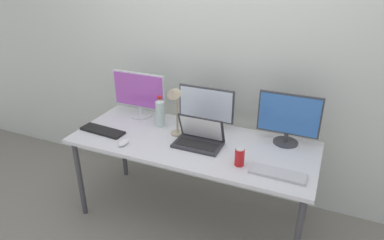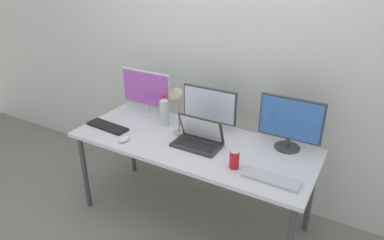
{
  "view_description": "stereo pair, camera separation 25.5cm",
  "coord_description": "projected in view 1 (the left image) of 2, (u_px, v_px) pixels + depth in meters",
  "views": [
    {
      "loc": [
        0.91,
        -2.12,
        2.01
      ],
      "look_at": [
        0.0,
        0.0,
        0.92
      ],
      "focal_mm": 32.0,
      "sensor_mm": 36.0,
      "label": 1
    },
    {
      "loc": [
        1.14,
        -2.01,
        2.01
      ],
      "look_at": [
        0.0,
        0.0,
        0.92
      ],
      "focal_mm": 32.0,
      "sensor_mm": 36.0,
      "label": 2
    }
  ],
  "objects": [
    {
      "name": "wall_back",
      "position": [
        220.0,
        52.0,
        2.88
      ],
      "size": [
        7.0,
        0.08,
        2.6
      ],
      "primitive_type": "cube",
      "color": "silver",
      "rests_on": "ground"
    },
    {
      "name": "ground_plane",
      "position": [
        192.0,
        216.0,
        2.95
      ],
      "size": [
        16.0,
        16.0,
        0.0
      ],
      "primitive_type": "plane",
      "color": "gray"
    },
    {
      "name": "desk_lamp",
      "position": [
        174.0,
        102.0,
        2.58
      ],
      "size": [
        0.11,
        0.18,
        0.44
      ],
      "color": "tan",
      "rests_on": "work_desk"
    },
    {
      "name": "keyboard_aux",
      "position": [
        277.0,
        174.0,
        2.21
      ],
      "size": [
        0.37,
        0.13,
        0.02
      ],
      "primitive_type": "cube",
      "rotation": [
        0.0,
        0.0,
        -0.02
      ],
      "color": "#B2B2B7",
      "rests_on": "work_desk"
    },
    {
      "name": "laptop_silver",
      "position": [
        199.0,
        138.0,
        2.56
      ],
      "size": [
        0.36,
        0.22,
        0.22
      ],
      "color": "#2D2D33",
      "rests_on": "work_desk"
    },
    {
      "name": "work_desk",
      "position": [
        192.0,
        148.0,
        2.65
      ],
      "size": [
        1.88,
        0.76,
        0.74
      ],
      "color": "#424247",
      "rests_on": "ground"
    },
    {
      "name": "monitor_left",
      "position": [
        139.0,
        93.0,
        2.97
      ],
      "size": [
        0.5,
        0.2,
        0.4
      ],
      "color": "silver",
      "rests_on": "work_desk"
    },
    {
      "name": "monitor_center",
      "position": [
        206.0,
        107.0,
        2.77
      ],
      "size": [
        0.47,
        0.18,
        0.35
      ],
      "color": "#38383D",
      "rests_on": "work_desk"
    },
    {
      "name": "water_bottle",
      "position": [
        160.0,
        112.0,
        2.83
      ],
      "size": [
        0.08,
        0.08,
        0.26
      ],
      "color": "silver",
      "rests_on": "work_desk"
    },
    {
      "name": "keyboard_main",
      "position": [
        103.0,
        131.0,
        2.77
      ],
      "size": [
        0.39,
        0.15,
        0.02
      ],
      "primitive_type": "cube",
      "rotation": [
        0.0,
        0.0,
        -0.07
      ],
      "color": "black",
      "rests_on": "work_desk"
    },
    {
      "name": "mouse_by_keyboard",
      "position": [
        124.0,
        143.0,
        2.57
      ],
      "size": [
        0.06,
        0.11,
        0.04
      ],
      "primitive_type": "ellipsoid",
      "rotation": [
        0.0,
        0.0,
        -0.02
      ],
      "color": "silver",
      "rests_on": "work_desk"
    },
    {
      "name": "soda_can_near_keyboard",
      "position": [
        240.0,
        157.0,
        2.3
      ],
      "size": [
        0.07,
        0.07,
        0.13
      ],
      "color": "red",
      "rests_on": "work_desk"
    },
    {
      "name": "monitor_right",
      "position": [
        289.0,
        118.0,
        2.51
      ],
      "size": [
        0.46,
        0.19,
        0.4
      ],
      "color": "#38383D",
      "rests_on": "work_desk"
    }
  ]
}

